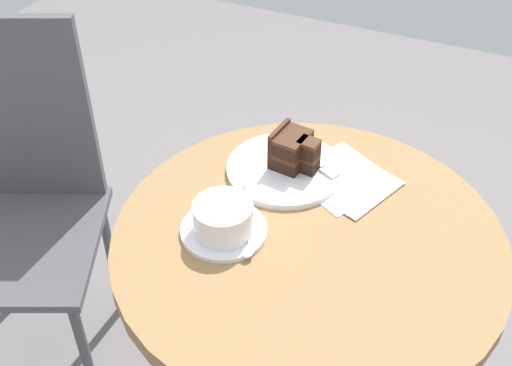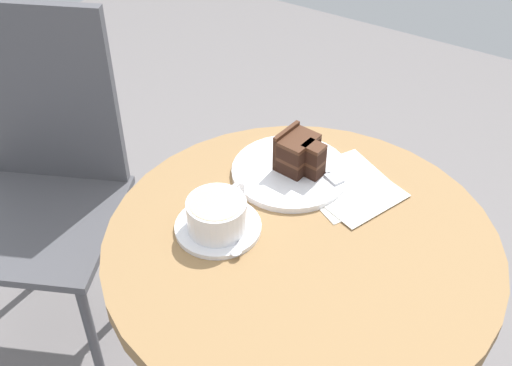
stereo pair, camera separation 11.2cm
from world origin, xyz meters
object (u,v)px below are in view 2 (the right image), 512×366
object	(u,v)px
teaspoon	(242,239)
cake_slice	(299,153)
cake_plate	(290,172)
cafe_chair	(40,167)
napkin	(350,188)
saucer	(218,227)
coffee_cup	(218,214)
fork	(323,168)

from	to	relation	value
teaspoon	cake_slice	xyz separation A→B (m)	(0.21, 0.01, 0.03)
cake_plate	cafe_chair	world-z (taller)	cafe_chair
cafe_chair	napkin	bearing A→B (deg)	-16.26
cake_plate	cafe_chair	bearing A→B (deg)	97.23
saucer	cake_plate	size ratio (longest dim) A/B	0.67
saucer	cake_slice	xyz separation A→B (m)	(0.20, -0.04, 0.04)
saucer	napkin	size ratio (longest dim) A/B	0.67
saucer	cafe_chair	size ratio (longest dim) A/B	0.16
napkin	cake_plate	bearing A→B (deg)	100.36
coffee_cup	napkin	xyz separation A→B (m)	(0.22, -0.14, -0.04)
saucer	coffee_cup	bearing A→B (deg)	-138.40
saucer	cake_slice	size ratio (longest dim) A/B	1.64
teaspoon	cake_slice	size ratio (longest dim) A/B	1.17
napkin	cafe_chair	world-z (taller)	cafe_chair
saucer	cake_slice	distance (m)	0.21
cafe_chair	cake_slice	bearing A→B (deg)	-15.78
saucer	coffee_cup	size ratio (longest dim) A/B	1.09
cake_slice	napkin	distance (m)	0.11
cake_slice	teaspoon	bearing A→B (deg)	-177.06
teaspoon	cafe_chair	world-z (taller)	cafe_chair
saucer	teaspoon	bearing A→B (deg)	-100.27
cake_plate	cake_slice	distance (m)	0.04
saucer	cake_plate	world-z (taller)	cake_plate
cake_plate	teaspoon	bearing A→B (deg)	-174.08
coffee_cup	cake_plate	distance (m)	0.20
coffee_cup	fork	world-z (taller)	coffee_cup
cake_slice	fork	bearing A→B (deg)	-65.77
teaspoon	fork	world-z (taller)	fork
fork	napkin	world-z (taller)	fork
saucer	cafe_chair	distance (m)	0.64
fork	cake_plate	bearing A→B (deg)	-123.90
napkin	cafe_chair	bearing A→B (deg)	97.72
fork	napkin	size ratio (longest dim) A/B	0.60
fork	cafe_chair	bearing A→B (deg)	-145.62
coffee_cup	cafe_chair	bearing A→B (deg)	79.03
teaspoon	cafe_chair	distance (m)	0.69
saucer	cake_plate	distance (m)	0.20
cake_slice	napkin	bearing A→B (deg)	-85.27
saucer	cake_plate	bearing A→B (deg)	-9.66
teaspoon	napkin	size ratio (longest dim) A/B	0.48
cafe_chair	saucer	bearing A→B (deg)	-34.74
teaspoon	cake_plate	size ratio (longest dim) A/B	0.48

